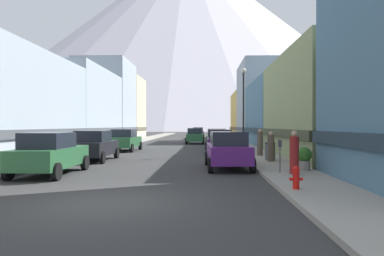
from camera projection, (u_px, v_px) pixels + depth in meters
The scene contains 30 objects.
ground_plane at pixel (104, 203), 9.69m from camera, with size 400.00×400.00×0.00m, color #313131.
sidewalk_left at pixel (132, 142), 44.89m from camera, with size 2.50×100.00×0.15m, color gray.
sidewalk_right at pixel (234, 142), 44.45m from camera, with size 2.50×100.00×0.15m, color gray.
storefront_left_1 at pixel (2, 107), 24.52m from camera, with size 7.28×13.49×6.96m.
storefront_left_2 at pixel (76, 109), 38.09m from camera, with size 6.95×13.58×7.93m.
storefront_left_3 at pixel (106, 102), 49.68m from camera, with size 7.05×9.14×10.83m.
storefront_left_4 at pixel (121, 109), 58.79m from camera, with size 7.03×8.76×9.81m.
storefront_right_1 at pixel (352, 108), 22.80m from camera, with size 9.21×13.54×6.57m.
storefront_right_2 at pixel (284, 115), 36.26m from camera, with size 6.51×12.85×6.49m.
storefront_right_3 at pixel (276, 104), 48.70m from camera, with size 9.83×11.62×10.40m.
storefront_right_4 at pixel (261, 116), 60.96m from camera, with size 9.75×12.48×7.54m.
car_left_0 at pixel (50, 153), 15.21m from camera, with size 2.08×4.41×1.78m.
car_left_1 at pixel (94, 145), 21.30m from camera, with size 2.09×4.42×1.78m.
car_left_2 at pixel (125, 140), 29.53m from camera, with size 2.17×4.45×1.78m.
car_right_0 at pixel (228, 150), 17.36m from camera, with size 2.20×4.46×1.78m.
car_right_1 at pixel (220, 141), 26.75m from camera, with size 2.06×4.40×1.78m.
car_right_2 at pixel (217, 138), 33.30m from camera, with size 2.14×4.43×1.78m.
car_driving_0 at pixel (198, 133), 60.19m from camera, with size 2.06×4.40×1.78m.
car_driving_1 at pixel (195, 136), 41.29m from camera, with size 2.06×4.40×1.78m.
fire_hydrant_near at pixel (296, 177), 10.94m from camera, with size 0.40×0.22×0.70m.
parking_meter_near at pixel (280, 152), 14.73m from camera, with size 0.14×0.10×1.33m.
trash_bin_right at pixel (270, 151), 20.24m from camera, with size 0.59×0.59×0.98m.
potted_plant_0 at pixel (304, 157), 15.68m from camera, with size 0.65×0.65×0.99m.
potted_plant_1 at pixel (31, 149), 20.20m from camera, with size 0.72×0.72×1.04m.
potted_plant_2 at pixel (30, 153), 20.07m from camera, with size 0.45×0.45×0.85m.
pedestrian_0 at pixel (294, 154), 14.39m from camera, with size 0.36×0.36×1.72m.
pedestrian_1 at pixel (271, 148), 19.49m from camera, with size 0.36×0.36×1.60m.
pedestrian_2 at pixel (260, 143), 23.32m from camera, with size 0.36×0.36×1.71m.
streetlamp_right at pixel (243, 98), 24.85m from camera, with size 0.36×0.36×5.86m.
mountain_backdrop at pixel (187, 39), 269.46m from camera, with size 302.56×302.56×132.97m, color silver.
Camera 1 is at (2.69, -9.59, 2.07)m, focal length 33.96 mm.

